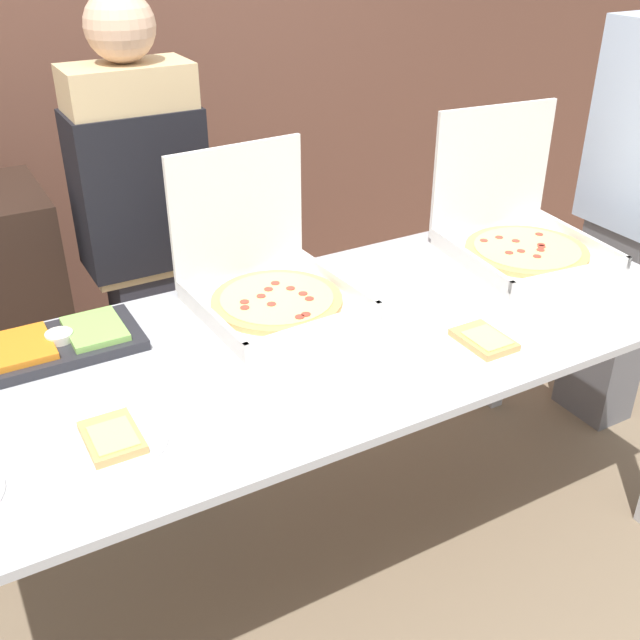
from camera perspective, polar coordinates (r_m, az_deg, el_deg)
name	(u,v)px	position (r m, az deg, el deg)	size (l,w,h in m)	color
ground_plane	(320,561)	(2.72, 0.00, -17.86)	(16.00, 16.00, 0.00)	#847056
brick_wall_behind	(125,61)	(3.49, -14.62, 18.58)	(10.00, 0.06, 2.80)	brown
buffet_table	(320,363)	(2.20, 0.00, -3.32)	(2.38, 0.95, 0.91)	#B7BABF
pizza_box_near_right	(518,230)	(2.73, 14.83, 6.67)	(0.53, 0.54, 0.48)	silver
pizza_box_far_left	(267,278)	(2.30, -4.06, 3.18)	(0.48, 0.50, 0.45)	silver
paper_plate_front_right	(113,439)	(1.80, -15.52, -8.74)	(0.25, 0.25, 0.03)	white
paper_plate_front_center	(484,341)	(2.15, 12.37, -1.60)	(0.24, 0.24, 0.03)	white
veggie_tray	(61,343)	(2.19, -19.16, -1.65)	(0.43, 0.25, 0.05)	#28282D
person_server_vest	(145,229)	(2.69, -13.21, 6.77)	(0.42, 0.24, 1.77)	#2D2D38
person_guest_cap	(634,206)	(3.17, 22.82, 8.04)	(0.22, 0.40, 1.84)	slate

